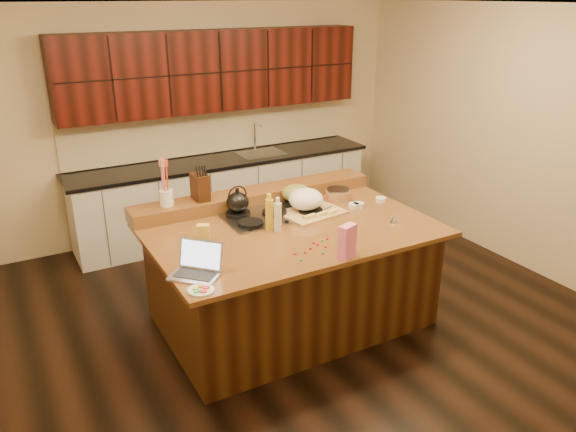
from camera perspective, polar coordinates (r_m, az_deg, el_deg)
room at (r=4.65m, az=0.30°, el=3.81°), size 5.52×5.02×2.72m
island at (r=5.00m, az=0.28°, el=-5.90°), size 2.40×1.60×0.92m
back_ledge at (r=5.36m, az=-3.38°, el=2.05°), size 2.40×0.30×0.12m
cooktop at (r=5.04m, az=-1.38°, el=0.24°), size 0.92×0.52×0.05m
back_counter at (r=6.81m, az=-6.73°, el=6.27°), size 3.70×0.66×2.40m
kettle at (r=4.99m, az=-5.14°, el=1.40°), size 0.26×0.26×0.18m
green_bowl at (r=5.25m, az=0.85°, el=2.35°), size 0.35×0.35×0.15m
laptop at (r=4.04m, az=-9.17°, el=-5.02°), size 0.42×0.42×0.23m
oil_bottle at (r=4.70m, az=-1.91°, el=0.14°), size 0.08×0.08×0.27m
vinegar_bottle at (r=4.66m, az=-1.04°, el=-0.14°), size 0.08×0.08×0.25m
wooden_tray at (r=5.08m, az=1.98°, el=1.41°), size 0.60×0.47×0.22m
ramekin_a at (r=5.43m, az=9.40°, el=1.64°), size 0.13×0.13×0.04m
ramekin_b at (r=5.27m, az=7.20°, el=1.10°), size 0.13×0.13×0.04m
ramekin_c at (r=5.24m, az=6.69°, el=1.03°), size 0.13×0.13×0.04m
strainer_bowl at (r=5.44m, az=5.09°, el=2.12°), size 0.28×0.28×0.09m
kitchen_timer at (r=4.96m, az=10.77°, el=-0.29°), size 0.09×0.09×0.07m
pink_bag at (r=4.22m, az=6.03°, el=-2.59°), size 0.16×0.12×0.26m
candy_plate at (r=3.84m, az=-8.83°, el=-7.45°), size 0.19×0.19×0.01m
package_box at (r=4.55m, az=-8.59°, el=-1.71°), size 0.12×0.11×0.14m
utensil_crock at (r=5.03m, az=-12.23°, el=1.81°), size 0.14×0.14×0.14m
knife_block at (r=5.11m, az=-8.93°, el=2.93°), size 0.13×0.20×0.24m
gumdrop_0 at (r=4.56m, az=4.00°, el=-2.31°), size 0.02×0.02×0.02m
gumdrop_1 at (r=4.20m, az=1.32°, el=-4.47°), size 0.02×0.02×0.02m
gumdrop_2 at (r=4.48m, az=2.62°, el=-2.71°), size 0.02×0.02×0.02m
gumdrop_3 at (r=4.52m, az=3.51°, el=-2.52°), size 0.02×0.02×0.02m
gumdrop_4 at (r=4.29m, az=0.73°, el=-3.84°), size 0.02×0.02×0.02m
gumdrop_5 at (r=4.31m, az=3.60°, el=-3.77°), size 0.02×0.02×0.02m
gumdrop_6 at (r=4.41m, az=3.86°, el=-3.14°), size 0.02×0.02×0.02m
gumdrop_7 at (r=4.46m, az=6.17°, el=-2.96°), size 0.02×0.02×0.02m
gumdrop_8 at (r=4.45m, az=3.06°, el=-2.90°), size 0.02×0.02×0.02m
gumdrop_9 at (r=4.50m, az=5.58°, el=-2.72°), size 0.02×0.02×0.02m
gumdrop_10 at (r=4.38m, az=2.31°, el=-3.30°), size 0.02×0.02×0.02m
gumdrop_11 at (r=4.49m, az=5.12°, el=-2.72°), size 0.02×0.02×0.02m
gumdrop_12 at (r=4.32m, az=1.74°, el=-3.71°), size 0.02×0.02×0.02m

